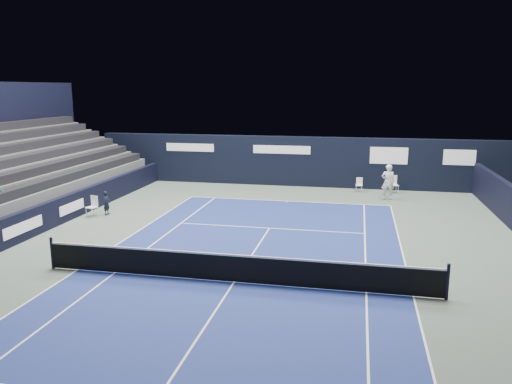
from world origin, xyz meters
TOP-DOWN VIEW (x-y plane):
  - ground at (0.00, 2.00)m, footprint 48.00×48.00m
  - court_surface at (0.00, 0.00)m, footprint 10.97×23.77m
  - folding_chair_back_a at (3.84, 15.40)m, footprint 0.39×0.42m
  - folding_chair_back_b at (5.82, 15.38)m, footprint 0.56×0.55m
  - line_judge_chair at (-8.69, 6.76)m, footprint 0.54×0.53m
  - line_judge at (-8.19, 7.18)m, footprint 0.28×0.43m
  - court_markings at (0.00, 0.00)m, footprint 11.03×23.83m
  - tennis_net at (0.00, 0.00)m, footprint 12.90×0.10m
  - back_sponsor_wall at (0.01, 16.50)m, footprint 26.00×0.63m
  - side_barrier_left at (-9.50, 5.97)m, footprint 0.33×22.00m
  - spectator_stand at (-13.28, 6.99)m, footprint 6.00×18.00m
  - tennis_player at (5.38, 13.50)m, footprint 0.73×0.86m

SIDE VIEW (x-z plane):
  - ground at x=0.00m, z-range 0.00..0.00m
  - court_surface at x=0.00m, z-range 0.00..0.01m
  - court_markings at x=0.00m, z-range 0.01..0.01m
  - tennis_net at x=0.00m, z-range -0.04..1.06m
  - folding_chair_back_a at x=3.84m, z-range 0.14..0.98m
  - line_judge_chair at x=-8.69m, z-range 0.07..1.07m
  - line_judge at x=-8.19m, z-range 0.00..1.18m
  - folding_chair_back_b at x=5.82m, z-range 0.07..1.11m
  - side_barrier_left at x=-9.50m, z-range 0.00..1.20m
  - tennis_player at x=5.38m, z-range 0.00..1.97m
  - back_sponsor_wall at x=0.01m, z-range 0.00..3.10m
  - spectator_stand at x=-13.28m, z-range -1.25..5.15m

